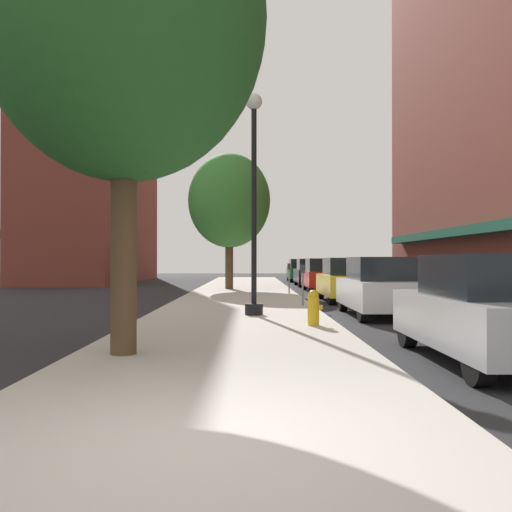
{
  "coord_description": "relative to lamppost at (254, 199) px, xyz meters",
  "views": [
    {
      "loc": [
        0.4,
        -4.66,
        1.57
      ],
      "look_at": [
        0.6,
        19.44,
        1.75
      ],
      "focal_mm": 39.92,
      "sensor_mm": 36.0,
      "label": 1
    }
  ],
  "objects": [
    {
      "name": "car_black",
      "position": [
        3.53,
        19.19,
        -2.39
      ],
      "size": [
        1.8,
        4.3,
        1.66
      ],
      "rotation": [
        0.0,
        0.0,
        -0.01
      ],
      "color": "black",
      "rests_on": "ground"
    },
    {
      "name": "sidewalk_slab",
      "position": [
        -0.47,
        8.56,
        -3.14
      ],
      "size": [
        4.8,
        50.0,
        0.12
      ],
      "primitive_type": "cube",
      "color": "#B7B2A8",
      "rests_on": "ground"
    },
    {
      "name": "lamppost",
      "position": [
        0.0,
        0.0,
        0.0
      ],
      "size": [
        0.48,
        0.48,
        5.9
      ],
      "color": "black",
      "rests_on": "sidewalk_slab"
    },
    {
      "name": "fire_hydrant",
      "position": [
        1.32,
        -2.42,
        -2.68
      ],
      "size": [
        0.33,
        0.26,
        0.79
      ],
      "color": "gold",
      "rests_on": "sidewalk_slab"
    },
    {
      "name": "ground_plane",
      "position": [
        3.53,
        7.56,
        -3.2
      ],
      "size": [
        90.0,
        90.0,
        0.0
      ],
      "primitive_type": "plane",
      "color": "#232326"
    },
    {
      "name": "car_silver",
      "position": [
        3.53,
        -6.48,
        -2.39
      ],
      "size": [
        1.8,
        4.3,
        1.66
      ],
      "rotation": [
        0.0,
        0.0,
        -0.02
      ],
      "color": "black",
      "rests_on": "ground"
    },
    {
      "name": "car_green",
      "position": [
        3.53,
        26.4,
        -2.39
      ],
      "size": [
        1.8,
        4.3,
        1.66
      ],
      "rotation": [
        0.0,
        0.0,
        0.03
      ],
      "color": "black",
      "rests_on": "ground"
    },
    {
      "name": "parking_meter_near",
      "position": [
        1.58,
        3.17,
        -2.25
      ],
      "size": [
        0.14,
        0.09,
        1.31
      ],
      "color": "slate",
      "rests_on": "sidewalk_slab"
    },
    {
      "name": "tree_mid",
      "position": [
        -1.19,
        13.79,
        1.39
      ],
      "size": [
        4.17,
        4.17,
        6.89
      ],
      "color": "#4C3823",
      "rests_on": "sidewalk_slab"
    },
    {
      "name": "car_yellow",
      "position": [
        3.53,
        6.4,
        -2.39
      ],
      "size": [
        1.8,
        4.3,
        1.66
      ],
      "rotation": [
        0.0,
        0.0,
        -0.02
      ],
      "color": "black",
      "rests_on": "ground"
    },
    {
      "name": "car_red",
      "position": [
        3.53,
        13.54,
        -2.39
      ],
      "size": [
        1.8,
        4.3,
        1.66
      ],
      "rotation": [
        0.0,
        0.0,
        -0.0
      ],
      "color": "black",
      "rests_on": "ground"
    },
    {
      "name": "car_white",
      "position": [
        3.53,
        0.78,
        -2.39
      ],
      "size": [
        1.8,
        4.3,
        1.66
      ],
      "rotation": [
        0.0,
        0.0,
        -0.03
      ],
      "color": "black",
      "rests_on": "ground"
    },
    {
      "name": "building_far_background",
      "position": [
        -11.48,
        26.56,
        7.05
      ],
      "size": [
        6.8,
        18.0,
        20.54
      ],
      "color": "brown",
      "rests_on": "ground"
    },
    {
      "name": "tree_near",
      "position": [
        -2.05,
        -6.28,
        2.13
      ],
      "size": [
        4.45,
        4.45,
        7.79
      ],
      "color": "#4C3823",
      "rests_on": "sidewalk_slab"
    },
    {
      "name": "parking_meter_far",
      "position": [
        1.58,
        9.75,
        -2.25
      ],
      "size": [
        0.14,
        0.09,
        1.31
      ],
      "color": "slate",
      "rests_on": "sidewalk_slab"
    }
  ]
}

